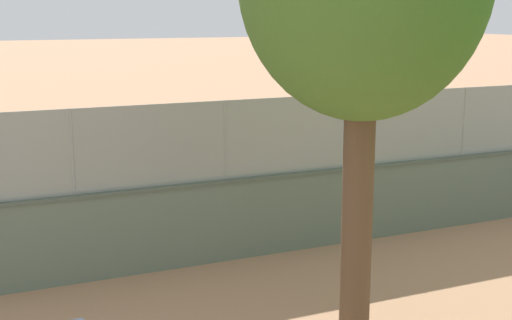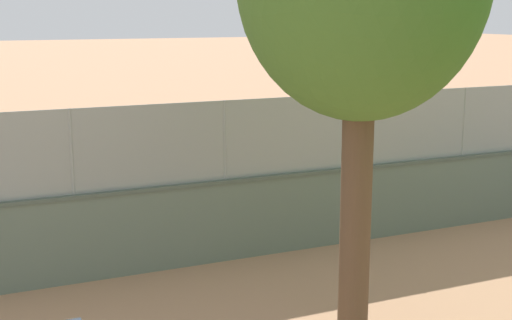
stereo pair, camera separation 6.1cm
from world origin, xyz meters
name	(u,v)px [view 2 (the right image)]	position (x,y,z in m)	size (l,w,h in m)	color
ground_plane	(237,156)	(0.00, 0.00, 0.00)	(260.00, 260.00, 0.00)	tan
perimeter_wall	(460,190)	(-1.60, 10.77, 0.93)	(33.41, 0.86, 1.85)	slate
fence_panel_on_wall	(464,122)	(-1.60, 10.77, 2.72)	(32.81, 0.59, 1.74)	gray
player_crossing_court	(226,163)	(2.67, 5.26, 0.96)	(1.13, 0.82, 1.63)	#B2B2B2
player_at_service_line	(139,157)	(4.86, 3.46, 1.02)	(0.92, 0.71, 1.73)	#591919
player_baseline_waiting	(152,202)	(5.93, 8.37, 0.88)	(0.71, 1.22, 1.50)	#B2B2B2
sports_ball	(249,211)	(2.91, 7.45, 0.04)	(0.08, 0.08, 0.08)	#3399D8
spare_ball_by_wall	(172,250)	(5.92, 9.77, 0.07)	(0.15, 0.15, 0.15)	#3399D8
courtside_bench	(5,245)	(9.46, 8.99, 0.46)	(1.61, 0.41, 0.87)	gray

